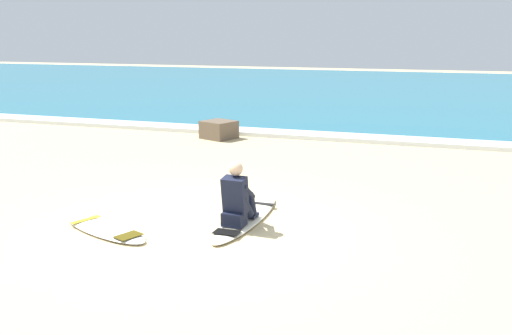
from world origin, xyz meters
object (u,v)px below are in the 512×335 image
Objects in this scene: surfboard_main at (246,218)px; shoreline_rock at (219,130)px; surfboard_spare_near at (105,229)px; surfer_seated at (237,200)px.

shoreline_rock is at bearing 115.75° from surfboard_main.
surfboard_spare_near is (-1.78, -1.15, 0.00)m from surfboard_main.
shoreline_rock is at bearing 99.79° from surfboard_spare_near.
surfboard_main is 7.08m from shoreline_rock.
shoreline_rock reaches higher than surfboard_main.
surfer_seated reaches higher than shoreline_rock.
surfer_seated is 7.42m from shoreline_rock.
surfboard_main and surfboard_spare_near have the same top height.
surfboard_spare_near is at bearing -80.21° from shoreline_rock.
surfer_seated is 1.18× the size of shoreline_rock.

